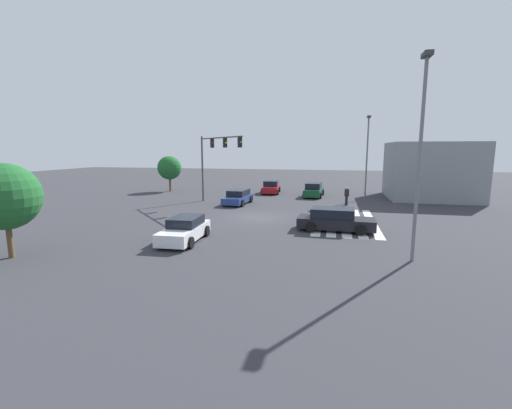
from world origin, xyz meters
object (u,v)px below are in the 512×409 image
object	(u,v)px
car_3	(271,187)
car_4	(238,197)
car_1	(335,220)
tree_corner_a	(169,168)
street_light_pole_b	(421,143)
traffic_signal_mast	(214,153)
car_2	(185,230)
pedestrian	(347,195)
tree_corner_c	(5,197)
street_light_pole_a	(367,150)
car_0	(314,190)

from	to	relation	value
car_3	car_4	size ratio (longest dim) A/B	1.01
car_1	tree_corner_a	bearing A→B (deg)	142.28
street_light_pole_b	tree_corner_a	xyz separation A→B (m)	(22.74, 23.81, -2.56)
car_4	traffic_signal_mast	bearing A→B (deg)	-62.70
car_2	pedestrian	size ratio (longest dim) A/B	2.49
car_3	tree_corner_c	size ratio (longest dim) A/B	1.00
tree_corner_c	tree_corner_a	bearing A→B (deg)	10.33
car_2	tree_corner_a	world-z (taller)	tree_corner_a
street_light_pole_a	car_1	bearing A→B (deg)	168.24
car_1	traffic_signal_mast	bearing A→B (deg)	145.79
car_0	street_light_pole_b	bearing A→B (deg)	-161.66
pedestrian	car_0	bearing A→B (deg)	-105.27
pedestrian	street_light_pole_b	bearing A→B (deg)	52.14
car_2	tree_corner_a	distance (m)	24.83
traffic_signal_mast	car_0	world-z (taller)	traffic_signal_mast
car_4	tree_corner_a	xyz separation A→B (m)	(7.97, 11.13, 2.28)
pedestrian	tree_corner_c	bearing A→B (deg)	3.81
traffic_signal_mast	car_2	bearing A→B (deg)	-33.23
street_light_pole_b	tree_corner_c	size ratio (longest dim) A/B	2.03
car_4	pedestrian	distance (m)	10.32
traffic_signal_mast	car_2	world-z (taller)	traffic_signal_mast
pedestrian	street_light_pole_b	world-z (taller)	street_light_pole_b
street_light_pole_b	tree_corner_a	distance (m)	33.02
pedestrian	tree_corner_c	distance (m)	25.95
car_4	street_light_pole_a	world-z (taller)	street_light_pole_a
tree_corner_c	car_3	bearing A→B (deg)	-16.12
tree_corner_a	tree_corner_c	bearing A→B (deg)	-169.67
traffic_signal_mast	street_light_pole_a	size ratio (longest dim) A/B	0.76
car_1	car_3	distance (m)	19.67
car_2	tree_corner_a	size ratio (longest dim) A/B	1.00
car_2	street_light_pole_a	size ratio (longest dim) A/B	0.52
car_1	car_2	bearing A→B (deg)	-149.30
tree_corner_a	traffic_signal_mast	bearing A→B (deg)	-134.22
car_0	pedestrian	distance (m)	6.51
pedestrian	street_light_pole_a	bearing A→B (deg)	-161.11
traffic_signal_mast	street_light_pole_a	bearing A→B (deg)	70.38
car_1	tree_corner_a	size ratio (longest dim) A/B	1.12
traffic_signal_mast	tree_corner_a	distance (m)	12.86
car_1	car_2	xyz separation A→B (m)	(-4.51, 8.46, -0.05)
car_2	street_light_pole_a	distance (m)	23.25
traffic_signal_mast	car_1	size ratio (longest dim) A/B	1.31
car_0	car_3	world-z (taller)	car_0
car_2	pedestrian	xyz separation A→B (m)	(15.16, -9.56, 0.35)
car_2	street_light_pole_a	xyz separation A→B (m)	(19.64, -11.61, 4.47)
car_1	car_4	xyz separation A→B (m)	(9.25, 9.12, -0.03)
traffic_signal_mast	street_light_pole_a	world-z (taller)	street_light_pole_a
car_1	pedestrian	bearing A→B (deg)	86.77
tree_corner_c	car_2	bearing A→B (deg)	-55.67
car_3	car_4	world-z (taller)	car_3
car_0	car_2	distance (m)	21.62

